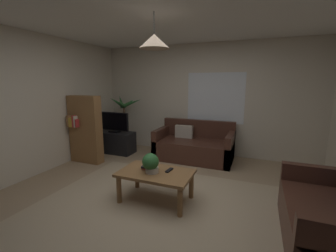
# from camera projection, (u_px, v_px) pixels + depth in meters

# --- Properties ---
(floor) EXTENTS (4.99, 4.99, 0.02)m
(floor) POSITION_uv_depth(u_px,v_px,m) (160.00, 204.00, 3.16)
(floor) COLOR #9E8466
(floor) RESTS_ON ground
(rug) EXTENTS (3.24, 2.74, 0.01)m
(rug) POSITION_uv_depth(u_px,v_px,m) (154.00, 210.00, 2.98)
(rug) COLOR tan
(rug) RESTS_ON ground
(wall_back) EXTENTS (5.11, 0.06, 2.53)m
(wall_back) POSITION_uv_depth(u_px,v_px,m) (204.00, 100.00, 5.22)
(wall_back) COLOR beige
(wall_back) RESTS_ON ground
(wall_left) EXTENTS (0.06, 4.99, 2.53)m
(wall_left) POSITION_uv_depth(u_px,v_px,m) (24.00, 106.00, 3.84)
(wall_left) COLOR beige
(wall_left) RESTS_ON ground
(ceiling) EXTENTS (4.99, 4.99, 0.02)m
(ceiling) POSITION_uv_depth(u_px,v_px,m) (159.00, 8.00, 2.67)
(ceiling) COLOR white
(window_pane) EXTENTS (1.27, 0.01, 1.13)m
(window_pane) POSITION_uv_depth(u_px,v_px,m) (215.00, 98.00, 5.08)
(window_pane) COLOR white
(couch_under_window) EXTENTS (1.65, 0.87, 0.82)m
(couch_under_window) POSITION_uv_depth(u_px,v_px,m) (194.00, 147.00, 4.95)
(couch_under_window) COLOR #47281E
(couch_under_window) RESTS_ON ground
(couch_right_side) EXTENTS (0.87, 1.40, 0.82)m
(couch_right_side) POSITION_uv_depth(u_px,v_px,m) (336.00, 223.00, 2.27)
(couch_right_side) COLOR #47281E
(couch_right_side) RESTS_ON ground
(coffee_table) EXTENTS (1.02, 0.62, 0.43)m
(coffee_table) POSITION_uv_depth(u_px,v_px,m) (156.00, 176.00, 3.18)
(coffee_table) COLOR olive
(coffee_table) RESTS_ON ground
(book_on_table_0) EXTENTS (0.13, 0.09, 0.02)m
(book_on_table_0) POSITION_uv_depth(u_px,v_px,m) (147.00, 168.00, 3.26)
(book_on_table_0) COLOR #B22D2D
(book_on_table_0) RESTS_ON coffee_table
(book_on_table_1) EXTENTS (0.14, 0.13, 0.03)m
(book_on_table_1) POSITION_uv_depth(u_px,v_px,m) (147.00, 167.00, 3.26)
(book_on_table_1) COLOR black
(book_on_table_1) RESTS_ON coffee_table
(remote_on_table_0) EXTENTS (0.07, 0.16, 0.02)m
(remote_on_table_0) POSITION_uv_depth(u_px,v_px,m) (169.00, 170.00, 3.19)
(remote_on_table_0) COLOR black
(remote_on_table_0) RESTS_ON coffee_table
(potted_plant_on_table) EXTENTS (0.23, 0.23, 0.28)m
(potted_plant_on_table) POSITION_uv_depth(u_px,v_px,m) (151.00, 162.00, 3.10)
(potted_plant_on_table) COLOR beige
(potted_plant_on_table) RESTS_ON coffee_table
(tv_stand) EXTENTS (0.90, 0.44, 0.50)m
(tv_stand) POSITION_uv_depth(u_px,v_px,m) (116.00, 142.00, 5.41)
(tv_stand) COLOR black
(tv_stand) RESTS_ON ground
(tv) EXTENTS (0.76, 0.16, 0.48)m
(tv) POSITION_uv_depth(u_px,v_px,m) (114.00, 122.00, 5.30)
(tv) COLOR black
(tv) RESTS_ON tv_stand
(potted_palm_corner) EXTENTS (0.87, 0.94, 1.37)m
(potted_palm_corner) POSITION_uv_depth(u_px,v_px,m) (125.00, 125.00, 5.74)
(potted_palm_corner) COLOR brown
(potted_palm_corner) RESTS_ON ground
(bookshelf_corner) EXTENTS (0.70, 0.31, 1.40)m
(bookshelf_corner) POSITION_uv_depth(u_px,v_px,m) (85.00, 129.00, 4.69)
(bookshelf_corner) COLOR olive
(bookshelf_corner) RESTS_ON ground
(pendant_lamp) EXTENTS (0.39, 0.39, 0.44)m
(pendant_lamp) POSITION_uv_depth(u_px,v_px,m) (154.00, 41.00, 2.83)
(pendant_lamp) COLOR black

